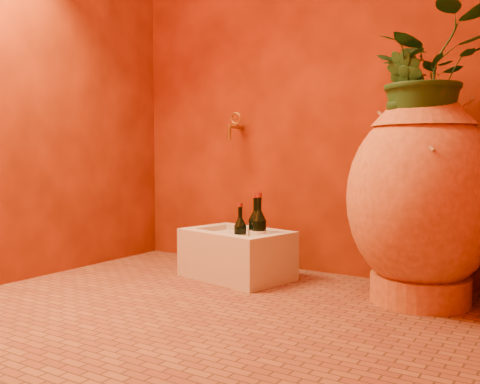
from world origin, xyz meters
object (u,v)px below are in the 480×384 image
Objects in this scene: amphora at (422,197)px; stone_basin at (237,255)px; wine_bottle_c at (259,233)px; wall_tap at (235,125)px; wine_bottle_a at (240,237)px; wine_bottle_b at (256,233)px.

amphora is 1.08m from stone_basin.
wall_tap is (-0.39, 0.35, 0.62)m from wine_bottle_c.
amphora is 1.32m from wall_tap.
wine_bottle_a is at bearing -172.15° from amphora.
wine_bottle_c is at bearing -173.80° from amphora.
wine_bottle_c is at bearing -41.85° from wall_tap.
wine_bottle_b is 0.04m from wine_bottle_c.
amphora is at bearing 3.07° from stone_basin.
wine_bottle_b is 1.90× the size of wall_tap.
wine_bottle_c is (0.17, -0.04, 0.14)m from stone_basin.
wine_bottle_a is at bearing -46.09° from stone_basin.
wall_tap is at bearing 137.54° from wine_bottle_b.
wine_bottle_c is at bearing 21.37° from wine_bottle_a.
stone_basin is at bearing -54.74° from wall_tap.
stone_basin is 1.92× the size of wine_bottle_b.
stone_basin is 0.23m from wine_bottle_c.
wine_bottle_a is (0.07, -0.08, 0.12)m from stone_basin.
wine_bottle_b is at bearing -42.46° from wall_tap.
stone_basin is at bearing 167.60° from wine_bottle_c.
stone_basin is 0.85m from wall_tap.
amphora is 0.91m from wine_bottle_b.
wall_tap reaches higher than wine_bottle_c.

